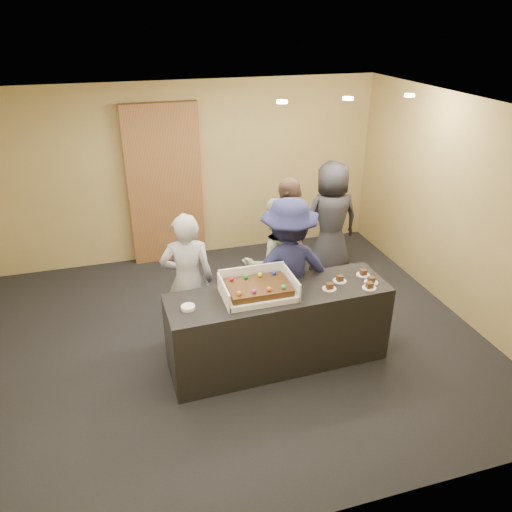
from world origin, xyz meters
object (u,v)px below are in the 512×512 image
(person_navy_man, at_px, (288,271))
(sheet_cake, at_px, (258,287))
(serving_counter, at_px, (278,328))
(person_server_grey, at_px, (188,281))
(cake_box, at_px, (257,290))
(person_dark_suit, at_px, (331,221))
(person_sage_man, at_px, (275,263))
(plate_stack, at_px, (188,307))
(storage_cabinet, at_px, (165,185))
(person_brown_extra, at_px, (289,244))

(person_navy_man, bearing_deg, sheet_cake, 46.66)
(serving_counter, bearing_deg, person_server_grey, 141.46)
(cake_box, bearing_deg, person_dark_suit, 47.03)
(cake_box, distance_m, person_sage_man, 0.87)
(plate_stack, bearing_deg, storage_cabinet, 86.64)
(cake_box, height_order, person_dark_suit, person_dark_suit)
(plate_stack, xyz_separation_m, person_dark_suit, (2.37, 1.82, -0.06))
(serving_counter, distance_m, person_brown_extra, 1.31)
(plate_stack, distance_m, person_dark_suit, 2.99)
(serving_counter, relative_size, person_sage_man, 1.44)
(plate_stack, relative_size, person_sage_man, 0.08)
(serving_counter, relative_size, person_dark_suit, 1.39)
(serving_counter, bearing_deg, person_dark_suit, 50.12)
(sheet_cake, bearing_deg, person_dark_suit, 47.47)
(person_sage_man, relative_size, person_navy_man, 0.95)
(storage_cabinet, relative_size, person_navy_man, 1.37)
(plate_stack, relative_size, person_dark_suit, 0.08)
(person_brown_extra, bearing_deg, person_server_grey, -34.44)
(serving_counter, distance_m, plate_stack, 1.09)
(serving_counter, height_order, person_dark_suit, person_dark_suit)
(plate_stack, bearing_deg, cake_box, 5.99)
(person_dark_suit, bearing_deg, sheet_cake, 46.47)
(plate_stack, bearing_deg, serving_counter, 2.96)
(plate_stack, xyz_separation_m, person_sage_man, (1.19, 0.82, -0.08))
(storage_cabinet, bearing_deg, cake_box, -79.06)
(serving_counter, height_order, person_navy_man, person_navy_man)
(person_server_grey, relative_size, person_dark_suit, 0.95)
(serving_counter, height_order, person_server_grey, person_server_grey)
(person_sage_man, bearing_deg, person_server_grey, 5.27)
(person_brown_extra, bearing_deg, cake_box, 2.33)
(serving_counter, distance_m, person_sage_man, 0.88)
(storage_cabinet, height_order, person_dark_suit, storage_cabinet)
(person_server_grey, distance_m, person_navy_man, 1.15)
(plate_stack, xyz_separation_m, person_brown_extra, (1.50, 1.17, -0.03))
(person_server_grey, height_order, person_brown_extra, person_brown_extra)
(cake_box, height_order, person_brown_extra, person_brown_extra)
(sheet_cake, distance_m, person_dark_suit, 2.40)
(serving_counter, relative_size, person_brown_extra, 1.35)
(person_sage_man, bearing_deg, serving_counter, 73.78)
(storage_cabinet, distance_m, person_sage_man, 2.46)
(plate_stack, bearing_deg, person_dark_suit, 37.52)
(person_server_grey, bearing_deg, person_dark_suit, -144.68)
(cake_box, distance_m, sheet_cake, 0.06)
(plate_stack, relative_size, person_navy_man, 0.08)
(sheet_cake, distance_m, plate_stack, 0.75)
(serving_counter, bearing_deg, person_navy_man, 58.00)
(serving_counter, xyz_separation_m, storage_cabinet, (-0.80, 2.97, 0.76))
(person_server_grey, bearing_deg, person_navy_man, 178.94)
(plate_stack, height_order, person_sage_man, person_sage_man)
(cake_box, height_order, sheet_cake, cake_box)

